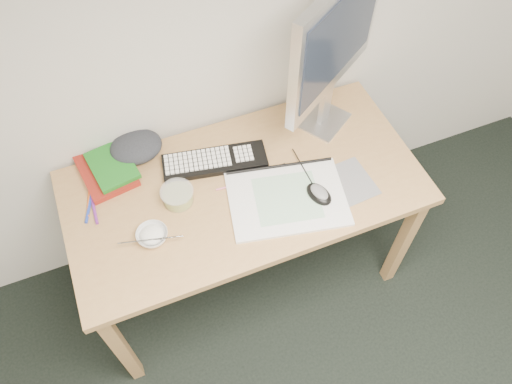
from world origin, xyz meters
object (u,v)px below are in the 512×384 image
rice_bowl (152,236)px  monitor (335,42)px  desk (244,197)px  sketchpad (287,199)px  keyboard (215,161)px

rice_bowl → monitor: bearing=19.3°
desk → rice_bowl: 0.42m
desk → sketchpad: sketchpad is taller
sketchpad → desk: bearing=147.3°
monitor → rice_bowl: bearing=166.1°
rice_bowl → keyboard: bearing=36.9°
keyboard → rice_bowl: (-0.32, -0.24, 0.01)m
desk → keyboard: 0.19m
monitor → rice_bowl: monitor is taller
keyboard → monitor: 0.65m
monitor → rice_bowl: (-0.83, -0.29, -0.40)m
keyboard → monitor: bearing=16.0°
monitor → desk: bearing=170.6°
desk → sketchpad: bearing=-44.4°
sketchpad → rice_bowl: (-0.52, 0.03, 0.01)m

